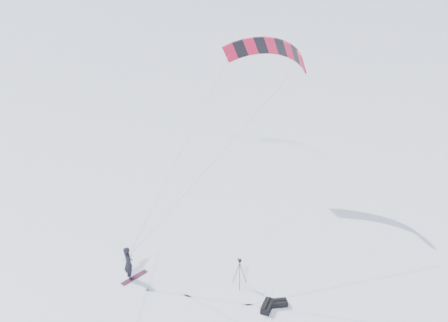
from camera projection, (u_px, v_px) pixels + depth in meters
ground at (223, 309)px, 19.26m from camera, size 1800.00×1800.00×0.00m
horizon_hills at (223, 223)px, 17.51m from camera, size 704.84×706.81×10.08m
snow_tracks at (215, 319)px, 18.67m from camera, size 14.76×10.25×0.01m
snowkiter at (130, 278)px, 21.18m from camera, size 0.43×0.65×1.77m
snowboard at (134, 278)px, 21.18m from camera, size 1.46×0.62×0.04m
tripod at (240, 269)px, 20.35m from camera, size 0.61×0.68×1.46m
gear_bag_a at (267, 306)px, 19.16m from camera, size 0.92×0.81×0.38m
gear_bag_b at (279, 303)px, 19.38m from camera, size 0.83×0.64×0.34m
power_kite at (268, 52)px, 26.12m from camera, size 12.48×6.68×8.94m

